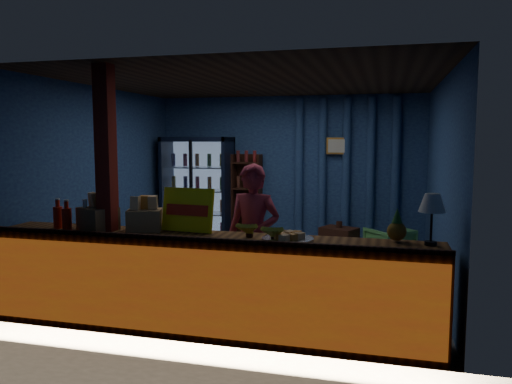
# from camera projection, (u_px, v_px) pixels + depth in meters

# --- Properties ---
(ground) EXTENTS (4.60, 4.60, 0.00)m
(ground) POSITION_uv_depth(u_px,v_px,m) (256.00, 279.00, 6.70)
(ground) COLOR #515154
(ground) RESTS_ON ground
(room_walls) EXTENTS (4.60, 4.60, 4.60)m
(room_walls) POSITION_uv_depth(u_px,v_px,m) (256.00, 162.00, 6.53)
(room_walls) COLOR navy
(room_walls) RESTS_ON ground
(counter) EXTENTS (4.40, 0.57, 0.99)m
(counter) POSITION_uv_depth(u_px,v_px,m) (207.00, 284.00, 4.81)
(counter) COLOR brown
(counter) RESTS_ON ground
(support_post) EXTENTS (0.16, 0.16, 2.60)m
(support_post) POSITION_uv_depth(u_px,v_px,m) (107.00, 196.00, 4.99)
(support_post) COLOR maroon
(support_post) RESTS_ON ground
(beverage_cooler) EXTENTS (1.20, 0.62, 1.90)m
(beverage_cooler) POSITION_uv_depth(u_px,v_px,m) (199.00, 192.00, 8.83)
(beverage_cooler) COLOR black
(beverage_cooler) RESTS_ON ground
(bottle_shelf) EXTENTS (0.50, 0.28, 1.60)m
(bottle_shelf) POSITION_uv_depth(u_px,v_px,m) (247.00, 200.00, 8.77)
(bottle_shelf) COLOR #3C1C13
(bottle_shelf) RESTS_ON ground
(curtain_folds) EXTENTS (1.74, 0.14, 2.50)m
(curtain_folds) POSITION_uv_depth(u_px,v_px,m) (346.00, 173.00, 8.37)
(curtain_folds) COLOR navy
(curtain_folds) RESTS_ON room_walls
(framed_picture) EXTENTS (0.36, 0.04, 0.28)m
(framed_picture) POSITION_uv_depth(u_px,v_px,m) (337.00, 146.00, 8.31)
(framed_picture) COLOR gold
(framed_picture) RESTS_ON room_walls
(shopkeeper) EXTENTS (0.62, 0.44, 1.61)m
(shopkeeper) POSITION_uv_depth(u_px,v_px,m) (253.00, 239.00, 5.33)
(shopkeeper) COLOR #98293D
(shopkeeper) RESTS_ON ground
(green_chair) EXTENTS (0.82, 0.82, 0.54)m
(green_chair) POSITION_uv_depth(u_px,v_px,m) (389.00, 245.00, 7.54)
(green_chair) COLOR #56AC56
(green_chair) RESTS_ON ground
(side_table) EXTENTS (0.64, 0.56, 0.58)m
(side_table) POSITION_uv_depth(u_px,v_px,m) (339.00, 242.00, 7.85)
(side_table) COLOR #3C1C13
(side_table) RESTS_ON ground
(yellow_sign) EXTENTS (0.55, 0.16, 0.44)m
(yellow_sign) POSITION_uv_depth(u_px,v_px,m) (188.00, 210.00, 4.96)
(yellow_sign) COLOR yellow
(yellow_sign) RESTS_ON counter
(soda_bottles) EXTENTS (0.42, 0.18, 0.31)m
(soda_bottles) POSITION_uv_depth(u_px,v_px,m) (70.00, 217.00, 5.09)
(soda_bottles) COLOR red
(soda_bottles) RESTS_ON counter
(snack_box_left) EXTENTS (0.44, 0.41, 0.37)m
(snack_box_left) POSITION_uv_depth(u_px,v_px,m) (98.00, 217.00, 5.07)
(snack_box_left) COLOR #A67F50
(snack_box_left) RESTS_ON counter
(snack_box_centre) EXTENTS (0.40, 0.37, 0.35)m
(snack_box_centre) POSITION_uv_depth(u_px,v_px,m) (145.00, 218.00, 5.01)
(snack_box_centre) COLOR #A67F50
(snack_box_centre) RESTS_ON counter
(pastry_tray) EXTENTS (0.48, 0.48, 0.08)m
(pastry_tray) POSITION_uv_depth(u_px,v_px,m) (288.00, 238.00, 4.53)
(pastry_tray) COLOR silver
(pastry_tray) RESTS_ON counter
(banana_bunches) EXTENTS (0.50, 0.30, 0.17)m
(banana_bunches) POSITION_uv_depth(u_px,v_px,m) (261.00, 231.00, 4.57)
(banana_bunches) COLOR gold
(banana_bunches) RESTS_ON counter
(table_lamp) EXTENTS (0.23, 0.23, 0.45)m
(table_lamp) POSITION_uv_depth(u_px,v_px,m) (432.00, 205.00, 4.30)
(table_lamp) COLOR black
(table_lamp) RESTS_ON counter
(pineapple) EXTENTS (0.17, 0.17, 0.30)m
(pineapple) POSITION_uv_depth(u_px,v_px,m) (397.00, 228.00, 4.48)
(pineapple) COLOR #92611A
(pineapple) RESTS_ON counter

